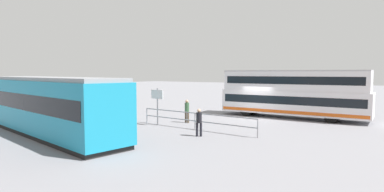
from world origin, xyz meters
name	(u,v)px	position (x,y,z in m)	size (l,w,h in m)	color
ground_plane	(254,118)	(0.00, 0.00, 0.00)	(160.00, 160.00, 0.00)	gray
double_decker_bus	(292,93)	(-2.47, -1.91, 1.97)	(11.39, 2.65, 3.83)	white
tram_yellow	(49,105)	(7.16, 13.02, 1.75)	(13.42, 4.65, 3.38)	teal
pedestrian_near_railing	(187,109)	(3.14, 4.83, 0.96)	(0.36, 0.35, 1.68)	#4C3F2D
pedestrian_crossing	(199,121)	(-0.25, 8.47, 0.91)	(0.44, 0.44, 1.59)	black
pedestrian_railing	(195,118)	(1.16, 6.75, 0.75)	(8.77, 0.57, 1.08)	gray
info_sign	(157,99)	(4.22, 6.86, 1.80)	(1.25, 0.31, 2.56)	slate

